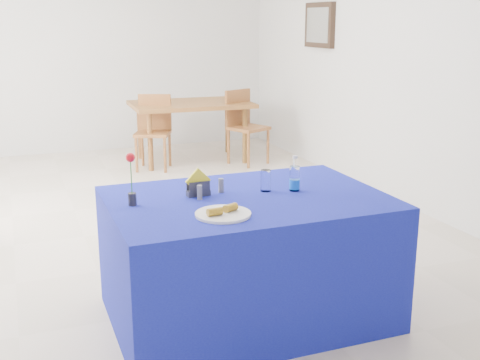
% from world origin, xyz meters
% --- Properties ---
extents(floor, '(7.00, 7.00, 0.00)m').
position_xyz_m(floor, '(0.00, 0.00, 0.00)').
color(floor, beige).
rests_on(floor, ground).
extents(room_shell, '(7.00, 7.00, 7.00)m').
position_xyz_m(room_shell, '(0.00, 0.00, 1.75)').
color(room_shell, silver).
rests_on(room_shell, ground).
extents(picture_frame, '(0.06, 0.64, 0.52)m').
position_xyz_m(picture_frame, '(2.47, 1.60, 1.70)').
color(picture_frame, black).
rests_on(picture_frame, room_shell).
extents(picture_art, '(0.02, 0.52, 0.40)m').
position_xyz_m(picture_art, '(2.44, 1.60, 1.70)').
color(picture_art, '#998C66').
rests_on(picture_art, room_shell).
extents(plate, '(0.30, 0.30, 0.01)m').
position_xyz_m(plate, '(-0.04, -2.06, 0.77)').
color(plate, white).
rests_on(plate, blue_table).
extents(drinking_glass, '(0.06, 0.06, 0.13)m').
position_xyz_m(drinking_glass, '(0.36, -1.71, 0.82)').
color(drinking_glass, white).
rests_on(drinking_glass, blue_table).
extents(salt_shaker, '(0.03, 0.03, 0.08)m').
position_xyz_m(salt_shaker, '(-0.07, -1.73, 0.80)').
color(salt_shaker, slate).
rests_on(salt_shaker, blue_table).
extents(pepper_shaker, '(0.03, 0.03, 0.08)m').
position_xyz_m(pepper_shaker, '(0.10, -1.64, 0.80)').
color(pepper_shaker, slate).
rests_on(pepper_shaker, blue_table).
extents(blue_table, '(1.60, 1.10, 0.76)m').
position_xyz_m(blue_table, '(0.21, -1.78, 0.38)').
color(blue_table, '#0F1490').
rests_on(blue_table, floor).
extents(water_bottle, '(0.06, 0.06, 0.21)m').
position_xyz_m(water_bottle, '(0.52, -1.76, 0.83)').
color(water_bottle, white).
rests_on(water_bottle, blue_table).
extents(napkin_holder, '(0.15, 0.06, 0.17)m').
position_xyz_m(napkin_holder, '(-0.05, -1.66, 0.81)').
color(napkin_holder, '#36373B').
rests_on(napkin_holder, blue_table).
extents(rose_vase, '(0.05, 0.05, 0.30)m').
position_xyz_m(rose_vase, '(-0.45, -1.70, 0.90)').
color(rose_vase, '#242429').
rests_on(rose_vase, blue_table).
extents(oak_table, '(1.51, 1.00, 0.76)m').
position_xyz_m(oak_table, '(1.10, 2.39, 0.68)').
color(oak_table, brown).
rests_on(oak_table, floor).
extents(chair_bg_left, '(0.53, 0.53, 0.89)m').
position_xyz_m(chair_bg_left, '(0.57, 2.19, 0.51)').
color(chair_bg_left, '#9A5F2C').
rests_on(chair_bg_left, floor).
extents(chair_bg_right, '(0.54, 0.54, 0.92)m').
position_xyz_m(chair_bg_right, '(1.68, 2.05, 0.53)').
color(chair_bg_right, '#9A5F2C').
rests_on(chair_bg_right, floor).
extents(banana_pieces, '(0.19, 0.10, 0.04)m').
position_xyz_m(banana_pieces, '(-0.05, -2.07, 0.80)').
color(banana_pieces, gold).
rests_on(banana_pieces, plate).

